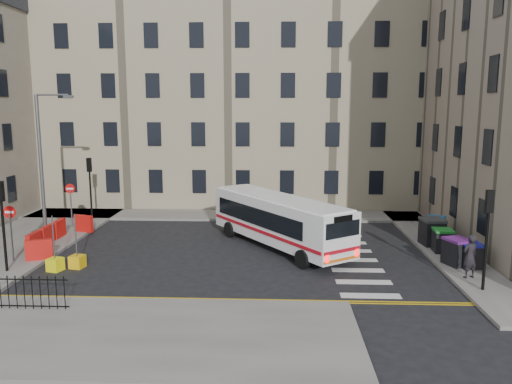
# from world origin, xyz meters

# --- Properties ---
(ground) EXTENTS (120.00, 120.00, 0.00)m
(ground) POSITION_xyz_m (0.00, 0.00, 0.00)
(ground) COLOR black
(ground) RESTS_ON ground
(pavement_north) EXTENTS (36.00, 3.20, 0.15)m
(pavement_north) POSITION_xyz_m (-6.00, 8.60, 0.07)
(pavement_north) COLOR slate
(pavement_north) RESTS_ON ground
(pavement_east) EXTENTS (2.40, 26.00, 0.15)m
(pavement_east) POSITION_xyz_m (9.00, 4.00, 0.07)
(pavement_east) COLOR slate
(pavement_east) RESTS_ON ground
(pavement_west) EXTENTS (6.00, 22.00, 0.15)m
(pavement_west) POSITION_xyz_m (-14.00, 1.00, 0.07)
(pavement_west) COLOR slate
(pavement_west) RESTS_ON ground
(pavement_sw) EXTENTS (20.00, 6.00, 0.15)m
(pavement_sw) POSITION_xyz_m (-7.00, -10.00, 0.07)
(pavement_sw) COLOR slate
(pavement_sw) RESTS_ON ground
(terrace_north) EXTENTS (38.30, 10.80, 17.20)m
(terrace_north) POSITION_xyz_m (-7.00, 15.50, 8.62)
(terrace_north) COLOR gray
(terrace_north) RESTS_ON ground
(traffic_light_east) EXTENTS (0.28, 0.22, 4.10)m
(traffic_light_east) POSITION_xyz_m (8.60, -5.50, 2.87)
(traffic_light_east) COLOR black
(traffic_light_east) RESTS_ON pavement_east
(traffic_light_nw) EXTENTS (0.28, 0.22, 4.10)m
(traffic_light_nw) POSITION_xyz_m (-12.00, 6.50, 2.87)
(traffic_light_nw) COLOR black
(traffic_light_nw) RESTS_ON pavement_west
(traffic_light_sw) EXTENTS (0.28, 0.22, 4.10)m
(traffic_light_sw) POSITION_xyz_m (-12.00, -4.00, 2.87)
(traffic_light_sw) COLOR black
(traffic_light_sw) RESTS_ON pavement_west
(streetlamp) EXTENTS (0.50, 0.22, 8.14)m
(streetlamp) POSITION_xyz_m (-13.00, 2.00, 4.34)
(streetlamp) COLOR #595B5E
(streetlamp) RESTS_ON pavement_west
(no_entry_north) EXTENTS (0.60, 0.08, 3.00)m
(no_entry_north) POSITION_xyz_m (-12.50, 4.50, 2.08)
(no_entry_north) COLOR #595B5E
(no_entry_north) RESTS_ON pavement_west
(no_entry_south) EXTENTS (0.60, 0.08, 3.00)m
(no_entry_south) POSITION_xyz_m (-12.50, -2.50, 2.08)
(no_entry_south) COLOR #595B5E
(no_entry_south) RESTS_ON pavement_west
(roadworks_barriers) EXTENTS (1.66, 6.26, 1.00)m
(roadworks_barriers) POSITION_xyz_m (-11.84, 0.50, 0.65)
(roadworks_barriers) COLOR red
(roadworks_barriers) RESTS_ON pavement_west
(bus) EXTENTS (7.59, 9.44, 2.71)m
(bus) POSITION_xyz_m (0.31, 0.88, 1.57)
(bus) COLOR white
(bus) RESTS_ON ground
(wheelie_bin_a) EXTENTS (0.98, 1.10, 1.15)m
(wheelie_bin_a) POSITION_xyz_m (9.18, -2.54, 0.73)
(wheelie_bin_a) COLOR black
(wheelie_bin_a) RESTS_ON pavement_east
(wheelie_bin_b) EXTENTS (1.35, 1.43, 1.27)m
(wheelie_bin_b) POSITION_xyz_m (8.69, -2.21, 0.79)
(wheelie_bin_b) COLOR black
(wheelie_bin_b) RESTS_ON pavement_east
(wheelie_bin_c) EXTENTS (1.00, 1.13, 1.19)m
(wheelie_bin_c) POSITION_xyz_m (8.70, -0.05, 0.75)
(wheelie_bin_c) COLOR black
(wheelie_bin_c) RESTS_ON pavement_east
(wheelie_bin_d) EXTENTS (1.25, 1.40, 1.43)m
(wheelie_bin_d) POSITION_xyz_m (8.59, 1.32, 0.87)
(wheelie_bin_d) COLOR black
(wheelie_bin_d) RESTS_ON pavement_east
(wheelie_bin_e) EXTENTS (1.35, 1.42, 1.23)m
(wheelie_bin_e) POSITION_xyz_m (9.19, 2.70, 0.77)
(wheelie_bin_e) COLOR black
(wheelie_bin_e) RESTS_ON pavement_east
(pedestrian) EXTENTS (0.82, 0.69, 1.93)m
(pedestrian) POSITION_xyz_m (8.57, -4.06, 1.11)
(pedestrian) COLOR black
(pedestrian) RESTS_ON pavement_east
(bollard_yellow) EXTENTS (0.74, 0.74, 0.60)m
(bollard_yellow) POSITION_xyz_m (-10.00, -3.47, 0.30)
(bollard_yellow) COLOR #F5EC0D
(bollard_yellow) RESTS_ON ground
(bollard_chevron) EXTENTS (0.71, 0.71, 0.60)m
(bollard_chevron) POSITION_xyz_m (-9.15, -3.00, 0.30)
(bollard_chevron) COLOR #E9B00D
(bollard_chevron) RESTS_ON ground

